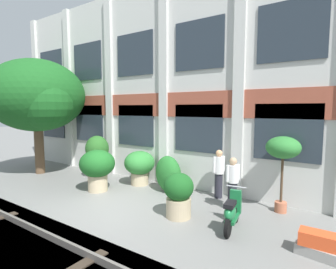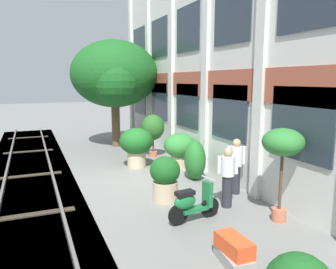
{
  "view_description": "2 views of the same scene",
  "coord_description": "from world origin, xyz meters",
  "px_view_note": "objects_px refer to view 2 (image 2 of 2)",
  "views": [
    {
      "loc": [
        5.78,
        -5.51,
        2.96
      ],
      "look_at": [
        0.65,
        2.1,
        2.04
      ],
      "focal_mm": 28.0,
      "sensor_mm": 36.0,
      "label": 1
    },
    {
      "loc": [
        10.02,
        -2.88,
        3.24
      ],
      "look_at": [
        0.9,
        1.0,
        1.59
      ],
      "focal_mm": 35.0,
      "sensor_mm": 36.0,
      "label": 2
    }
  ],
  "objects_px": {
    "potted_plant_tall_urn": "(283,147)",
    "potted_plant_square_trough": "(234,251)",
    "potted_plant_fluted_column": "(165,177)",
    "topiary_hedge": "(195,160)",
    "potted_plant_low_pan": "(153,128)",
    "broadleaf_tree": "(115,76)",
    "potted_plant_stone_basin": "(180,148)",
    "potted_plant_glazed_jar": "(136,144)",
    "scooter_near_curb": "(192,203)",
    "resident_by_doorway": "(227,176)",
    "resident_watching_tracks": "(236,165)"
  },
  "relations": [
    {
      "from": "potted_plant_low_pan",
      "to": "potted_plant_tall_urn",
      "type": "bearing_deg",
      "value": 3.44
    },
    {
      "from": "broadleaf_tree",
      "to": "topiary_hedge",
      "type": "distance_m",
      "value": 7.03
    },
    {
      "from": "potted_plant_tall_urn",
      "to": "potted_plant_low_pan",
      "type": "xyz_separation_m",
      "value": [
        -7.21,
        -0.43,
        -0.52
      ]
    },
    {
      "from": "potted_plant_stone_basin",
      "to": "resident_watching_tracks",
      "type": "bearing_deg",
      "value": 5.14
    },
    {
      "from": "resident_watching_tracks",
      "to": "potted_plant_square_trough",
      "type": "bearing_deg",
      "value": -14.01
    },
    {
      "from": "potted_plant_fluted_column",
      "to": "resident_by_doorway",
      "type": "bearing_deg",
      "value": 51.42
    },
    {
      "from": "potted_plant_stone_basin",
      "to": "potted_plant_fluted_column",
      "type": "bearing_deg",
      "value": -31.83
    },
    {
      "from": "potted_plant_tall_urn",
      "to": "potted_plant_square_trough",
      "type": "xyz_separation_m",
      "value": [
        1.11,
        -2.01,
        -1.53
      ]
    },
    {
      "from": "broadleaf_tree",
      "to": "potted_plant_stone_basin",
      "type": "xyz_separation_m",
      "value": [
        4.95,
        1.17,
        -2.66
      ]
    },
    {
      "from": "scooter_near_curb",
      "to": "potted_plant_tall_urn",
      "type": "bearing_deg",
      "value": -30.04
    },
    {
      "from": "potted_plant_tall_urn",
      "to": "potted_plant_square_trough",
      "type": "relative_size",
      "value": 2.41
    },
    {
      "from": "broadleaf_tree",
      "to": "potted_plant_tall_urn",
      "type": "relative_size",
      "value": 2.35
    },
    {
      "from": "potted_plant_low_pan",
      "to": "topiary_hedge",
      "type": "height_order",
      "value": "potted_plant_low_pan"
    },
    {
      "from": "topiary_hedge",
      "to": "potted_plant_tall_urn",
      "type": "bearing_deg",
      "value": 4.04
    },
    {
      "from": "potted_plant_low_pan",
      "to": "topiary_hedge",
      "type": "relative_size",
      "value": 1.41
    },
    {
      "from": "potted_plant_square_trough",
      "to": "potted_plant_glazed_jar",
      "type": "distance_m",
      "value": 7.02
    },
    {
      "from": "potted_plant_tall_urn",
      "to": "scooter_near_curb",
      "type": "xyz_separation_m",
      "value": [
        -0.76,
        -1.87,
        -1.33
      ]
    },
    {
      "from": "potted_plant_tall_urn",
      "to": "scooter_near_curb",
      "type": "bearing_deg",
      "value": -112.16
    },
    {
      "from": "broadleaf_tree",
      "to": "potted_plant_fluted_column",
      "type": "relative_size",
      "value": 4.18
    },
    {
      "from": "potted_plant_square_trough",
      "to": "potted_plant_stone_basin",
      "type": "bearing_deg",
      "value": 163.39
    },
    {
      "from": "potted_plant_fluted_column",
      "to": "scooter_near_curb",
      "type": "height_order",
      "value": "potted_plant_fluted_column"
    },
    {
      "from": "potted_plant_tall_urn",
      "to": "potted_plant_square_trough",
      "type": "height_order",
      "value": "potted_plant_tall_urn"
    },
    {
      "from": "potted_plant_low_pan",
      "to": "resident_by_doorway",
      "type": "bearing_deg",
      "value": -1.99
    },
    {
      "from": "scooter_near_curb",
      "to": "potted_plant_glazed_jar",
      "type": "bearing_deg",
      "value": 79.05
    },
    {
      "from": "potted_plant_square_trough",
      "to": "potted_plant_fluted_column",
      "type": "xyz_separation_m",
      "value": [
        -3.35,
        0.07,
        0.42
      ]
    },
    {
      "from": "broadleaf_tree",
      "to": "resident_by_doorway",
      "type": "height_order",
      "value": "broadleaf_tree"
    },
    {
      "from": "resident_by_doorway",
      "to": "potted_plant_glazed_jar",
      "type": "bearing_deg",
      "value": -144.39
    },
    {
      "from": "potted_plant_square_trough",
      "to": "resident_by_doorway",
      "type": "bearing_deg",
      "value": 149.49
    },
    {
      "from": "resident_watching_tracks",
      "to": "scooter_near_curb",
      "type": "bearing_deg",
      "value": -38.29
    },
    {
      "from": "scooter_near_curb",
      "to": "resident_by_doorway",
      "type": "height_order",
      "value": "resident_by_doorway"
    },
    {
      "from": "potted_plant_fluted_column",
      "to": "potted_plant_low_pan",
      "type": "bearing_deg",
      "value": 163.13
    },
    {
      "from": "broadleaf_tree",
      "to": "potted_plant_tall_urn",
      "type": "bearing_deg",
      "value": 7.43
    },
    {
      "from": "topiary_hedge",
      "to": "potted_plant_low_pan",
      "type": "bearing_deg",
      "value": -177.19
    },
    {
      "from": "broadleaf_tree",
      "to": "potted_plant_stone_basin",
      "type": "bearing_deg",
      "value": 13.29
    },
    {
      "from": "resident_by_doorway",
      "to": "resident_watching_tracks",
      "type": "bearing_deg",
      "value": 158.24
    },
    {
      "from": "resident_by_doorway",
      "to": "potted_plant_tall_urn",
      "type": "bearing_deg",
      "value": 52.06
    },
    {
      "from": "potted_plant_glazed_jar",
      "to": "resident_watching_tracks",
      "type": "distance_m",
      "value": 4.27
    },
    {
      "from": "topiary_hedge",
      "to": "resident_by_doorway",
      "type": "bearing_deg",
      "value": -8.63
    },
    {
      "from": "scooter_near_curb",
      "to": "potted_plant_low_pan",
      "type": "bearing_deg",
      "value": 69.52
    },
    {
      "from": "potted_plant_stone_basin",
      "to": "potted_plant_low_pan",
      "type": "relative_size",
      "value": 0.72
    },
    {
      "from": "potted_plant_low_pan",
      "to": "topiary_hedge",
      "type": "xyz_separation_m",
      "value": [
        3.5,
        0.17,
        -0.6
      ]
    },
    {
      "from": "resident_by_doorway",
      "to": "topiary_hedge",
      "type": "xyz_separation_m",
      "value": [
        -2.51,
        0.38,
        -0.19
      ]
    },
    {
      "from": "potted_plant_fluted_column",
      "to": "potted_plant_low_pan",
      "type": "relative_size",
      "value": 0.68
    },
    {
      "from": "resident_by_doorway",
      "to": "resident_watching_tracks",
      "type": "xyz_separation_m",
      "value": [
        -0.76,
        0.78,
        0.03
      ]
    },
    {
      "from": "potted_plant_fluted_column",
      "to": "topiary_hedge",
      "type": "xyz_separation_m",
      "value": [
        -1.47,
        1.68,
        -0.02
      ]
    },
    {
      "from": "scooter_near_curb",
      "to": "resident_watching_tracks",
      "type": "xyz_separation_m",
      "value": [
        -1.2,
        2.01,
        0.42
      ]
    },
    {
      "from": "potted_plant_low_pan",
      "to": "scooter_near_curb",
      "type": "height_order",
      "value": "potted_plant_low_pan"
    },
    {
      "from": "resident_watching_tracks",
      "to": "potted_plant_stone_basin",
      "type": "bearing_deg",
      "value": -153.98
    },
    {
      "from": "potted_plant_tall_urn",
      "to": "potted_plant_square_trough",
      "type": "bearing_deg",
      "value": -60.97
    },
    {
      "from": "broadleaf_tree",
      "to": "potted_plant_glazed_jar",
      "type": "relative_size",
      "value": 3.44
    }
  ]
}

